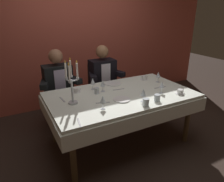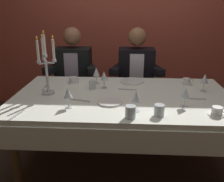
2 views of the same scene
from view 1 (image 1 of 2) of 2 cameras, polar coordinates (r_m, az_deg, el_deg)
The scene contains 25 objects.
ground_plane at distance 3.14m, azimuth 2.28°, elevation -13.32°, with size 12.00×12.00×0.00m, color #352821.
back_wall at distance 4.12m, azimuth -9.51°, elevation 15.05°, with size 6.00×0.12×2.70m, color #C15241.
dining_table at distance 2.83m, azimuth 2.46°, elevation -2.93°, with size 1.94×1.14×0.74m.
candelabra at distance 2.45m, azimuth -10.92°, elevation 1.88°, with size 0.15×0.17×0.55m.
dinner_plate_0 at distance 2.59m, azimuth 2.64°, elevation -2.31°, with size 0.21×0.21×0.01m, color white.
dinner_plate_1 at distance 3.14m, azimuth 0.25°, elevation 2.09°, with size 0.25×0.25×0.01m, color white.
wine_glass_0 at distance 3.26m, azimuth 12.46°, elevation 4.29°, with size 0.07×0.07×0.16m.
wine_glass_1 at distance 2.90m, azimuth -5.26°, elevation 2.57°, with size 0.07×0.07×0.16m.
wine_glass_2 at distance 2.83m, azimuth 13.39°, elevation 1.60°, with size 0.07×0.07×0.16m.
wine_glass_3 at distance 2.53m, azimuth 8.51°, elevation -0.47°, with size 0.07×0.07×0.16m.
wine_glass_4 at distance 2.32m, azimuth -2.50°, elevation -2.30°, with size 0.07×0.07×0.16m.
wine_glass_5 at distance 2.82m, azimuth -2.52°, elevation 2.06°, with size 0.07×0.07×0.16m.
water_tumbler_0 at distance 2.45m, azimuth 9.18°, elevation -3.04°, with size 0.08×0.08×0.09m, color silver.
water_tumbler_1 at distance 2.78m, azimuth -4.22°, elevation 0.10°, with size 0.07×0.07×0.08m, color silver.
water_tumbler_2 at distance 2.61m, azimuth 12.15°, elevation -1.80°, with size 0.07×0.07×0.08m, color silver.
coffee_cup_0 at distance 3.37m, azimuth 8.71°, elevation 3.57°, with size 0.13×0.12×0.06m.
coffee_cup_1 at distance 2.91m, azimuth 18.04°, elevation -0.23°, with size 0.13×0.12×0.06m.
coffee_cup_2 at distance 2.86m, azimuth -9.65°, elevation 0.20°, with size 0.13×0.12×0.06m.
fork_0 at distance 2.66m, azimuth -13.34°, elevation -2.27°, with size 0.17×0.02×0.01m, color #B7B7BC.
spoon_1 at distance 2.51m, azimuth -2.55°, elevation -3.20°, with size 0.17×0.02×0.01m, color #B7B7BC.
spoon_2 at distance 2.92m, azimuth 1.76°, elevation 0.44°, with size 0.17×0.02×0.01m, color #B7B7BC.
knife_3 at distance 3.07m, azimuth 12.93°, elevation 0.97°, with size 0.19×0.02×0.01m, color #B7B7BC.
knife_4 at distance 2.12m, azimuth -8.91°, elevation -8.46°, with size 0.19×0.02×0.01m, color #B7B7BC.
seated_diner_0 at distance 3.35m, azimuth -14.46°, elevation 2.44°, with size 0.63×0.48×1.24m.
seated_diner_1 at distance 3.59m, azimuth -2.64°, elevation 4.36°, with size 0.63×0.48×1.24m.
Camera 1 is at (-1.31, -2.22, 1.79)m, focal length 33.66 mm.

